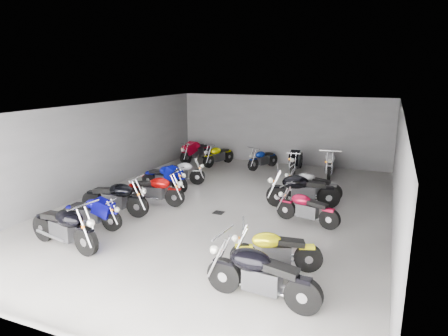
{
  "coord_description": "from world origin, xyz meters",
  "views": [
    {
      "loc": [
        4.68,
        -11.29,
        4.3
      ],
      "look_at": [
        -0.54,
        1.23,
        1.0
      ],
      "focal_mm": 32.0,
      "sensor_mm": 36.0,
      "label": 1
    }
  ],
  "objects_px": {
    "motorcycle_left_d": "(155,190)",
    "motorcycle_back_b": "(218,155)",
    "motorcycle_right_b": "(275,250)",
    "motorcycle_right_d": "(306,208)",
    "motorcycle_left_f": "(180,172)",
    "drain_grate": "(219,213)",
    "motorcycle_left_a": "(64,227)",
    "motorcycle_left_c": "(115,198)",
    "motorcycle_back_c": "(263,159)",
    "motorcycle_back_e": "(330,163)",
    "motorcycle_back_a": "(196,151)",
    "motorcycle_right_f": "(311,185)",
    "motorcycle_back_d": "(296,160)",
    "motorcycle_left_b": "(92,213)",
    "motorcycle_right_e": "(302,190)",
    "motorcycle_right_a": "(261,275)",
    "motorcycle_left_e": "(165,178)"
  },
  "relations": [
    {
      "from": "motorcycle_left_f",
      "to": "motorcycle_back_b",
      "type": "bearing_deg",
      "value": 157.95
    },
    {
      "from": "motorcycle_right_b",
      "to": "motorcycle_right_a",
      "type": "bearing_deg",
      "value": 163.09
    },
    {
      "from": "motorcycle_right_f",
      "to": "motorcycle_back_d",
      "type": "relative_size",
      "value": 0.94
    },
    {
      "from": "motorcycle_left_b",
      "to": "motorcycle_right_a",
      "type": "height_order",
      "value": "motorcycle_right_a"
    },
    {
      "from": "motorcycle_right_d",
      "to": "motorcycle_left_a",
      "type": "bearing_deg",
      "value": 141.22
    },
    {
      "from": "motorcycle_left_f",
      "to": "motorcycle_back_c",
      "type": "distance_m",
      "value": 4.31
    },
    {
      "from": "motorcycle_right_a",
      "to": "motorcycle_right_f",
      "type": "xyz_separation_m",
      "value": [
        -0.3,
        6.7,
        -0.07
      ]
    },
    {
      "from": "motorcycle_back_a",
      "to": "motorcycle_back_e",
      "type": "distance_m",
      "value": 6.36
    },
    {
      "from": "motorcycle_left_e",
      "to": "motorcycle_right_e",
      "type": "bearing_deg",
      "value": 99.05
    },
    {
      "from": "motorcycle_left_f",
      "to": "motorcycle_right_f",
      "type": "relative_size",
      "value": 0.93
    },
    {
      "from": "drain_grate",
      "to": "motorcycle_left_f",
      "type": "bearing_deg",
      "value": 138.0
    },
    {
      "from": "drain_grate",
      "to": "motorcycle_back_c",
      "type": "xyz_separation_m",
      "value": [
        -0.47,
        6.1,
        0.45
      ]
    },
    {
      "from": "motorcycle_left_c",
      "to": "motorcycle_back_c",
      "type": "xyz_separation_m",
      "value": [
        2.37,
        7.46,
        -0.09
      ]
    },
    {
      "from": "motorcycle_left_f",
      "to": "motorcycle_back_a",
      "type": "distance_m",
      "value": 3.99
    },
    {
      "from": "motorcycle_left_b",
      "to": "motorcycle_left_e",
      "type": "bearing_deg",
      "value": 175.61
    },
    {
      "from": "motorcycle_back_a",
      "to": "motorcycle_back_d",
      "type": "relative_size",
      "value": 0.99
    },
    {
      "from": "motorcycle_left_a",
      "to": "motorcycle_left_d",
      "type": "bearing_deg",
      "value": -174.9
    },
    {
      "from": "motorcycle_left_a",
      "to": "motorcycle_left_d",
      "type": "height_order",
      "value": "motorcycle_left_a"
    },
    {
      "from": "drain_grate",
      "to": "motorcycle_right_a",
      "type": "bearing_deg",
      "value": -57.47
    },
    {
      "from": "motorcycle_back_c",
      "to": "motorcycle_left_a",
      "type": "bearing_deg",
      "value": 102.11
    },
    {
      "from": "motorcycle_right_e",
      "to": "motorcycle_right_f",
      "type": "relative_size",
      "value": 1.12
    },
    {
      "from": "motorcycle_left_d",
      "to": "motorcycle_right_f",
      "type": "xyz_separation_m",
      "value": [
        4.64,
        2.57,
        -0.02
      ]
    },
    {
      "from": "motorcycle_right_d",
      "to": "motorcycle_left_f",
      "type": "bearing_deg",
      "value": 81.26
    },
    {
      "from": "motorcycle_left_d",
      "to": "motorcycle_left_f",
      "type": "height_order",
      "value": "motorcycle_left_d"
    },
    {
      "from": "motorcycle_left_c",
      "to": "motorcycle_left_e",
      "type": "distance_m",
      "value": 2.79
    },
    {
      "from": "motorcycle_left_b",
      "to": "motorcycle_back_c",
      "type": "xyz_separation_m",
      "value": [
        2.31,
        8.6,
        -0.01
      ]
    },
    {
      "from": "drain_grate",
      "to": "motorcycle_left_a",
      "type": "xyz_separation_m",
      "value": [
        -2.51,
        -3.8,
        0.55
      ]
    },
    {
      "from": "motorcycle_left_d",
      "to": "motorcycle_back_b",
      "type": "height_order",
      "value": "motorcycle_left_d"
    },
    {
      "from": "motorcycle_right_d",
      "to": "motorcycle_left_e",
      "type": "bearing_deg",
      "value": 90.85
    },
    {
      "from": "motorcycle_right_b",
      "to": "motorcycle_left_a",
      "type": "bearing_deg",
      "value": 79.26
    },
    {
      "from": "motorcycle_left_a",
      "to": "motorcycle_right_f",
      "type": "relative_size",
      "value": 1.14
    },
    {
      "from": "drain_grate",
      "to": "motorcycle_back_d",
      "type": "distance_m",
      "value": 6.15
    },
    {
      "from": "motorcycle_left_b",
      "to": "motorcycle_left_e",
      "type": "height_order",
      "value": "motorcycle_left_e"
    },
    {
      "from": "motorcycle_right_b",
      "to": "motorcycle_left_f",
      "type": "bearing_deg",
      "value": 24.34
    },
    {
      "from": "motorcycle_right_e",
      "to": "motorcycle_back_b",
      "type": "xyz_separation_m",
      "value": [
        -4.85,
        4.42,
        -0.09
      ]
    },
    {
      "from": "motorcycle_back_d",
      "to": "drain_grate",
      "type": "bearing_deg",
      "value": 78.03
    },
    {
      "from": "motorcycle_left_a",
      "to": "motorcycle_back_a",
      "type": "height_order",
      "value": "motorcycle_left_a"
    },
    {
      "from": "motorcycle_back_a",
      "to": "motorcycle_left_b",
      "type": "bearing_deg",
      "value": 111.77
    },
    {
      "from": "motorcycle_right_f",
      "to": "motorcycle_back_d",
      "type": "distance_m",
      "value": 3.78
    },
    {
      "from": "motorcycle_back_a",
      "to": "motorcycle_back_b",
      "type": "relative_size",
      "value": 1.11
    },
    {
      "from": "motorcycle_right_d",
      "to": "motorcycle_back_c",
      "type": "xyz_separation_m",
      "value": [
        -3.16,
        5.96,
        -0.02
      ]
    },
    {
      "from": "motorcycle_right_b",
      "to": "motorcycle_right_d",
      "type": "relative_size",
      "value": 1.02
    },
    {
      "from": "motorcycle_right_b",
      "to": "motorcycle_back_e",
      "type": "height_order",
      "value": "motorcycle_back_e"
    },
    {
      "from": "motorcycle_left_d",
      "to": "motorcycle_back_b",
      "type": "distance_m",
      "value": 6.04
    },
    {
      "from": "motorcycle_left_d",
      "to": "drain_grate",
      "type": "bearing_deg",
      "value": 84.64
    },
    {
      "from": "motorcycle_right_b",
      "to": "motorcycle_back_b",
      "type": "xyz_separation_m",
      "value": [
        -5.19,
        8.87,
        -0.01
      ]
    },
    {
      "from": "motorcycle_right_e",
      "to": "motorcycle_right_d",
      "type": "bearing_deg",
      "value": 179.94
    },
    {
      "from": "motorcycle_left_c",
      "to": "motorcycle_back_e",
      "type": "distance_m",
      "value": 9.12
    },
    {
      "from": "drain_grate",
      "to": "motorcycle_left_b",
      "type": "distance_m",
      "value": 3.76
    },
    {
      "from": "motorcycle_left_f",
      "to": "motorcycle_right_f",
      "type": "height_order",
      "value": "motorcycle_right_f"
    }
  ]
}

